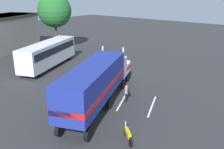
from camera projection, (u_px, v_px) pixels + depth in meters
ground_plane at (118, 81)px, 28.39m from camera, size 120.00×120.00×0.00m
lane_stripe_near at (122, 101)px, 23.38m from camera, size 4.11×1.86×0.01m
lane_stripe_mid at (152, 106)px, 22.29m from camera, size 4.17×1.71×0.01m
semi_truck at (98, 80)px, 21.53m from camera, size 14.03×7.76×4.50m
person_bystander at (126, 93)px, 22.98m from camera, size 0.42×0.48×1.63m
parked_bus at (48, 52)px, 33.09m from camera, size 11.16×6.46×3.40m
motorcycle at (128, 134)px, 17.05m from camera, size 1.45×1.66×1.12m
tree_left at (55, 11)px, 40.93m from camera, size 5.62×5.62×9.64m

